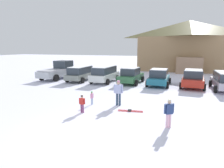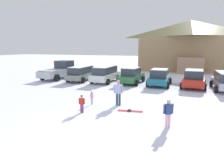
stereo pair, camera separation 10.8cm
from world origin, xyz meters
name	(u,v)px [view 1 (the left image)]	position (x,y,z in m)	size (l,w,h in m)	color
ground	(86,133)	(0.00, 0.00, 0.00)	(160.00, 160.00, 0.00)	white
ski_lodge	(188,45)	(4.27, 29.24, 4.17)	(16.65, 12.31, 8.24)	#9F7C54
parked_grey_wagon	(80,73)	(-7.18, 12.52, 0.90)	(2.21, 4.59, 1.67)	gray
parked_white_suv	(105,74)	(-4.21, 12.62, 0.94)	(2.16, 4.72, 1.76)	silver
parked_green_coupe	(131,75)	(-1.32, 12.89, 0.85)	(2.25, 4.28, 1.71)	#2F693D
parked_teal_hatchback	(159,77)	(1.63, 12.69, 0.84)	(2.18, 4.04, 1.69)	#1E6D84
parked_red_sedan	(193,78)	(4.82, 12.87, 0.86)	(2.38, 4.42, 1.73)	red
pickup_truck	(59,71)	(-10.45, 13.12, 0.99)	(2.56, 5.74, 2.15)	silver
skier_child_in_red_jacket	(82,103)	(-1.51, 2.46, 0.59)	(0.39, 0.16, 1.05)	#723463
skier_child_in_pink_snowsuit	(92,97)	(-1.72, 4.22, 0.50)	(0.15, 0.33, 0.89)	#9AAED3
skier_teen_in_navy_coat	(169,112)	(3.44, 1.93, 0.79)	(0.44, 0.36, 1.41)	#EDB9CD
skier_adult_in_blue_parka	(118,91)	(0.01, 4.65, 0.94)	(0.62, 0.27, 1.67)	#2F425B
pair_of_skis	(130,111)	(1.08, 3.71, 0.02)	(1.53, 0.53, 0.08)	red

